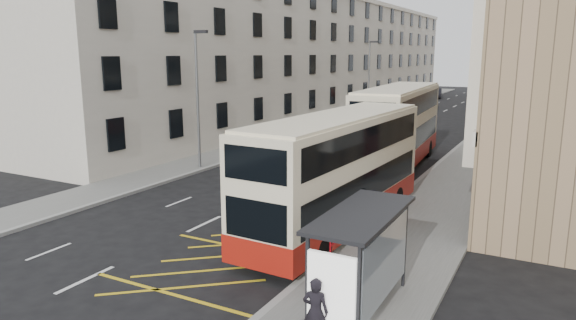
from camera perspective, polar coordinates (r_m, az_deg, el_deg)
The scene contains 20 objects.
ground at distance 18.64m, azimuth -16.84°, elevation -10.33°, with size 200.00×200.00×0.00m, color black.
pavement_right at distance 42.82m, azimuth 21.78°, elevation 1.82°, with size 4.00×120.00×0.15m, color #61615C.
pavement_left at distance 47.03m, azimuth 2.70°, elevation 3.48°, with size 3.00×120.00×0.15m, color #61615C.
kerb_right at distance 43.08m, azimuth 19.15°, elevation 2.07°, with size 0.25×120.00×0.15m, color gray.
kerb_left at distance 46.42m, azimuth 4.38°, elevation 3.35°, with size 0.25×120.00×0.15m, color gray.
road_markings at distance 58.79m, azimuth 15.74°, elevation 4.65°, with size 10.00×110.00×0.01m, color silver, non-canonical shape.
terrace_left at distance 63.10m, azimuth 3.98°, elevation 11.45°, with size 9.18×79.00×13.25m.
bus_shelter at distance 13.23m, azimuth 8.19°, elevation -9.23°, with size 1.65×4.25×2.70m.
guard_railing at distance 19.78m, azimuth 8.50°, elevation -6.00°, with size 0.06×6.56×1.01m.
street_lamp_near at distance 30.61m, azimuth -9.97°, elevation 7.45°, with size 0.93×0.18×8.00m.
street_lamp_far at distance 57.27m, azimuth 9.05°, elevation 9.42°, with size 0.93×0.18×8.00m.
double_decker_front at distance 20.11m, azimuth 5.59°, elevation -1.31°, with size 3.18×11.53×4.55m.
double_decker_rear at distance 32.02m, azimuth 12.13°, elevation 3.67°, with size 3.57×12.38×4.88m.
pedestrian_near at distance 12.39m, azimuth 3.07°, elevation -16.49°, with size 0.61×0.40×1.68m, color black.
pedestrian_mid at distance 15.52m, azimuth 10.95°, elevation -10.18°, with size 0.93×0.72×1.91m, color black.
pedestrian_far at distance 19.81m, azimuth 9.44°, elevation -5.61°, with size 0.98×0.41×1.68m, color black.
white_van at distance 57.63m, azimuth 12.51°, elevation 5.34°, with size 2.22×4.82×1.34m, color white.
car_silver at distance 65.02m, azimuth 14.93°, elevation 5.97°, with size 1.69×4.21×1.43m, color #939599.
car_dark at distance 83.62m, azimuth 16.10°, elevation 7.15°, with size 1.65×4.72×1.56m, color black.
car_red at distance 76.91m, azimuth 20.50°, elevation 6.43°, with size 1.88×4.63×1.34m, color maroon.
Camera 1 is at (12.46, -12.05, 6.85)m, focal length 32.00 mm.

